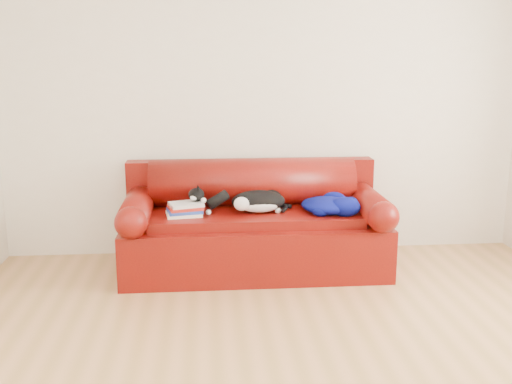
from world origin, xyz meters
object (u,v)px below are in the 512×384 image
(cat, at_px, (258,202))
(blanket, at_px, (329,204))
(book_stack, at_px, (185,209))
(sofa_base, at_px, (254,241))

(cat, distance_m, blanket, 0.57)
(blanket, bearing_deg, book_stack, 179.58)
(book_stack, xyz_separation_m, blanket, (1.14, -0.01, 0.02))
(sofa_base, bearing_deg, book_stack, -168.73)
(sofa_base, xyz_separation_m, blanket, (0.59, -0.12, 0.33))
(blanket, bearing_deg, cat, 174.71)
(sofa_base, height_order, book_stack, book_stack)
(sofa_base, distance_m, blanket, 0.68)
(sofa_base, bearing_deg, cat, -71.32)
(sofa_base, relative_size, blanket, 4.12)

